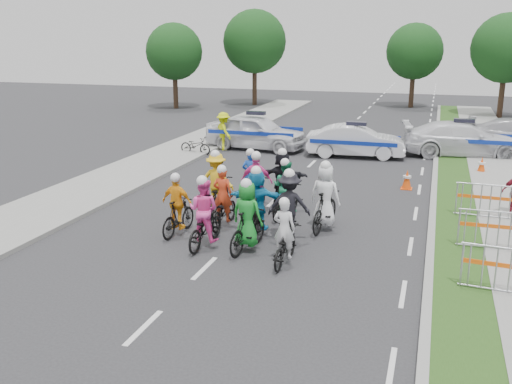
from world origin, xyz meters
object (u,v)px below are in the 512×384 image
(rider_1, at_px, (247,223))
(barrier_1, at_px, (498,233))
(rider_10, at_px, (217,188))
(police_car_2, at_px, (462,139))
(rider_6, at_px, (223,206))
(marshal_hiviz, at_px, (224,131))
(rider_7, at_px, (325,203))
(rider_11, at_px, (282,183))
(rider_0, at_px, (285,242))
(police_car_0, at_px, (256,132))
(rider_3, at_px, (178,211))
(parked_bike, at_px, (195,146))
(rider_2, at_px, (204,220))
(barrier_2, at_px, (490,203))
(tree_3, at_px, (255,42))
(rider_4, at_px, (289,214))
(tree_1, at_px, (507,48))
(rider_8, at_px, (285,195))
(cone_0, at_px, (407,180))
(rider_5, at_px, (257,206))
(tree_4, at_px, (415,52))
(cone_1, at_px, (482,166))
(tree_0, at_px, (174,52))
(rider_9, at_px, (257,190))
(police_car_1, at_px, (356,141))
(barrier_0, at_px, (510,273))
(rider_12, at_px, (251,185))

(rider_1, height_order, barrier_1, rider_1)
(rider_10, distance_m, police_car_2, 13.65)
(rider_1, distance_m, police_car_2, 15.36)
(rider_6, distance_m, marshal_hiviz, 11.51)
(rider_7, relative_size, rider_11, 1.03)
(rider_7, bearing_deg, rider_0, 89.23)
(rider_0, distance_m, police_car_0, 14.53)
(rider_3, xyz_separation_m, parked_bike, (-3.99, 10.38, -0.28))
(rider_0, bearing_deg, marshal_hiviz, -61.90)
(rider_0, bearing_deg, rider_2, -11.23)
(rider_1, height_order, barrier_2, rider_1)
(police_car_2, relative_size, tree_3, 0.73)
(rider_4, relative_size, tree_1, 0.31)
(rider_8, xyz_separation_m, marshal_hiviz, (-5.53, 9.34, 0.23))
(marshal_hiviz, xyz_separation_m, cone_0, (8.88, -4.84, -0.57))
(rider_5, height_order, police_car_2, rider_5)
(rider_5, relative_size, police_car_0, 0.40)
(rider_8, distance_m, police_car_0, 10.83)
(parked_bike, height_order, tree_4, tree_4)
(rider_3, xyz_separation_m, barrier_2, (8.31, 3.91, -0.13))
(tree_3, bearing_deg, tree_1, -6.34)
(barrier_2, distance_m, cone_1, 6.29)
(rider_10, distance_m, cone_1, 11.38)
(rider_2, height_order, parked_bike, rider_2)
(cone_1, xyz_separation_m, tree_0, (-20.85, 15.80, 3.85))
(rider_9, relative_size, tree_4, 0.32)
(barrier_1, bearing_deg, tree_1, 85.10)
(rider_2, relative_size, police_car_1, 0.44)
(rider_0, bearing_deg, cone_1, -112.75)
(rider_4, height_order, rider_11, rider_4)
(marshal_hiviz, bearing_deg, rider_10, 152.04)
(rider_10, relative_size, parked_bike, 1.26)
(rider_10, bearing_deg, barrier_0, 152.69)
(rider_2, xyz_separation_m, barrier_2, (7.27, 4.53, -0.16))
(rider_7, distance_m, tree_4, 30.56)
(rider_12, xyz_separation_m, marshal_hiviz, (-4.08, 8.22, 0.30))
(rider_6, bearing_deg, barrier_1, -178.81)
(police_car_0, distance_m, police_car_1, 4.90)
(rider_3, distance_m, rider_5, 2.19)
(tree_1, bearing_deg, rider_7, -104.52)
(rider_6, relative_size, barrier_2, 0.92)
(rider_3, height_order, rider_11, rider_11)
(police_car_0, distance_m, cone_0, 9.29)
(rider_7, height_order, rider_8, rider_7)
(rider_7, bearing_deg, police_car_2, -100.13)
(rider_0, relative_size, rider_10, 0.86)
(cone_1, bearing_deg, rider_11, -132.70)
(barrier_1, bearing_deg, rider_5, -175.65)
(rider_2, xyz_separation_m, marshal_hiviz, (-4.17, 12.42, 0.20))
(rider_1, height_order, rider_12, rider_1)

